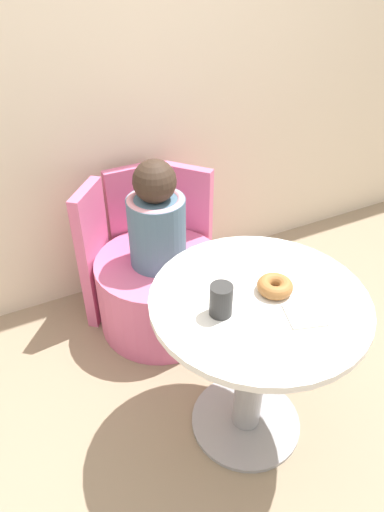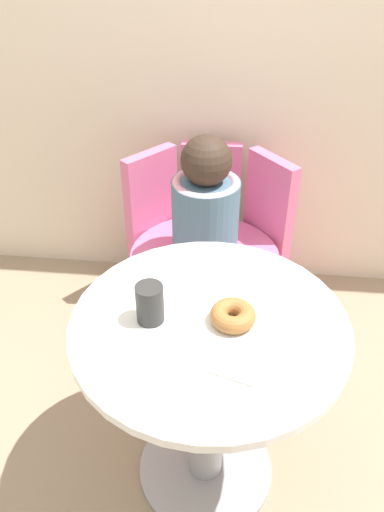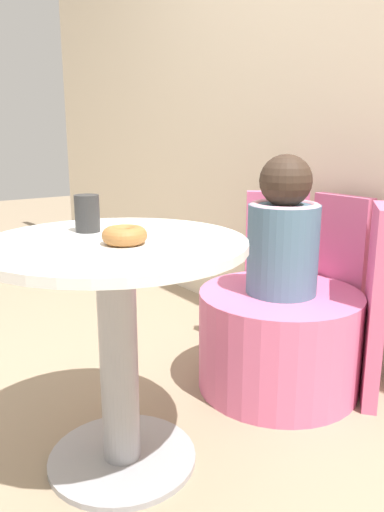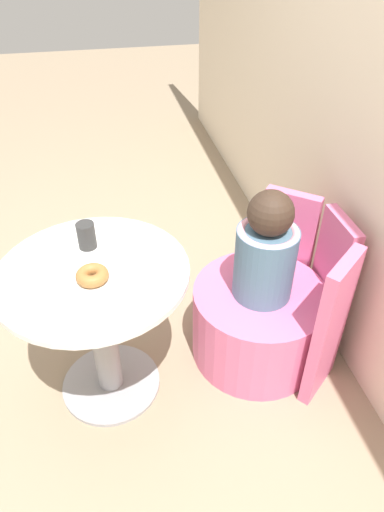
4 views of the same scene
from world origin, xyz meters
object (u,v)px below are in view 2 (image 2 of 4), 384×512
Objects in this scene: round_table at (208,375)px; cup at (150,303)px; tub_chair at (205,290)px; donut at (233,315)px; child_figure at (206,205)px.

round_table is 6.74× the size of cup.
round_table is at bearing -85.06° from tub_chair.
donut is (0.06, 0.00, 0.23)m from round_table.
donut is 1.10× the size of cup.
tub_chair is 5.15× the size of donut.
round_table is 1.19× the size of tub_chair.
round_table is at bearing -85.06° from child_figure.
child_figure is at bearing 94.94° from round_table.
round_table is at bearing -178.79° from donut.
child_figure reaches higher than tub_chair.
child_figure is (-0.06, 0.69, 0.14)m from round_table.
tub_chair is at bearing 94.94° from round_table.
child_figure is at bearing 82.82° from cup.
tub_chair is 5.67× the size of cup.
child_figure is at bearing 0.00° from tub_chair.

